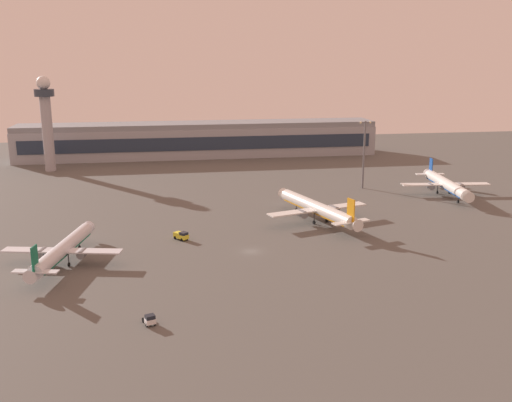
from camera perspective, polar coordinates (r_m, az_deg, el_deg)
The scene contains 9 objects.
ground_plane at distance 143.97m, azimuth -0.50°, elevation -5.02°, with size 416.00×416.00×0.00m, color #56544F.
terminal_building at distance 282.06m, azimuth -5.62°, elevation 6.08°, with size 171.00×22.40×16.40m.
control_tower at distance 257.42m, azimuth -20.07°, elevation 7.84°, with size 8.00×8.00×39.59m.
airplane_terminal_side at distance 141.95m, azimuth -18.62°, elevation -4.59°, with size 28.03×35.77×9.25m.
airplane_far_stand at distance 169.45m, azimuth 6.08°, elevation -0.74°, with size 31.68×40.31×10.56m.
airplane_near_gate at distance 211.91m, azimuth 18.31°, elevation 1.59°, with size 31.17×39.95×10.25m.
cargo_loader at distance 153.94m, azimuth -7.42°, elevation -3.40°, with size 4.15×4.44×2.25m.
pushback_tug at distance 107.71m, azimuth -10.47°, elevation -11.50°, with size 2.69×3.49×2.05m.
apron_light_central at distance 213.56m, azimuth 10.67°, elevation 4.99°, with size 4.80×0.90×24.82m.
Camera 1 is at (-21.03, -134.38, 47.20)m, focal length 40.36 mm.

